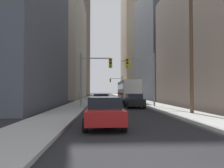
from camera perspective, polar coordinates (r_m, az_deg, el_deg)
The scene contains 15 objects.
sidewalk_left at distance 53.02m, azimuth -5.97°, elevation -3.73°, with size 2.83×160.00×0.15m, color #9E9E99.
sidewalk_right at distance 53.33m, azimuth 4.47°, elevation -3.73°, with size 2.83×160.00×0.15m, color #9E9E99.
city_bus at distance 34.98m, azimuth 4.27°, elevation -1.67°, with size 2.67×11.51×3.40m.
sedan_red at distance 10.87m, azimuth -2.01°, elevation -7.40°, with size 1.95×4.24×1.52m.
sedan_grey at distance 23.44m, azimuth -2.93°, elevation -4.42°, with size 1.95×4.21×1.52m.
sedan_black at distance 23.48m, azimuth 5.89°, elevation -4.41°, with size 1.95×4.21×1.52m.
traffic_signal_near_left at distance 23.45m, azimuth -4.65°, elevation 3.55°, with size 3.48×0.44×6.00m.
traffic_signal_near_right at distance 23.83m, azimuth 7.95°, elevation 3.45°, with size 3.26×0.44×6.00m.
traffic_signal_far_right at distance 61.39m, azimuth 1.29°, elevation 0.22°, with size 3.73×0.44×6.00m.
utility_pole_right at distance 17.83m, azimuth 20.30°, elevation 10.68°, with size 2.20×0.28×10.75m.
street_lamp_right at distance 38.67m, azimuth 5.51°, elevation 2.19°, with size 2.42×0.32×7.50m.
building_left_mid_office at distance 55.63m, azimuth -15.43°, elevation 9.51°, with size 14.45×25.54×25.43m, color #B7A893.
building_left_far_tower at distance 94.66m, azimuth -14.02°, elevation 14.69°, with size 24.61×27.84×57.39m, color #66564C.
building_right_mid_block at distance 54.43m, azimuth 21.51°, elevation 9.96°, with size 25.62×22.35×25.69m, color #4C515B.
building_right_far_highrise at distance 99.82m, azimuth 7.92°, elevation 16.30°, with size 16.62×26.51×65.79m, color tan.
Camera 1 is at (-1.69, -2.90, 1.82)m, focal length 34.36 mm.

